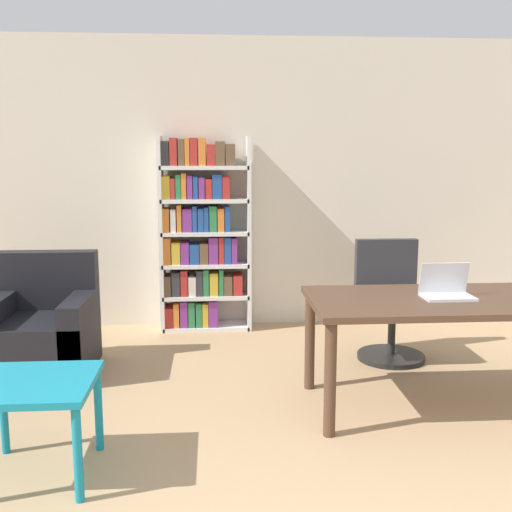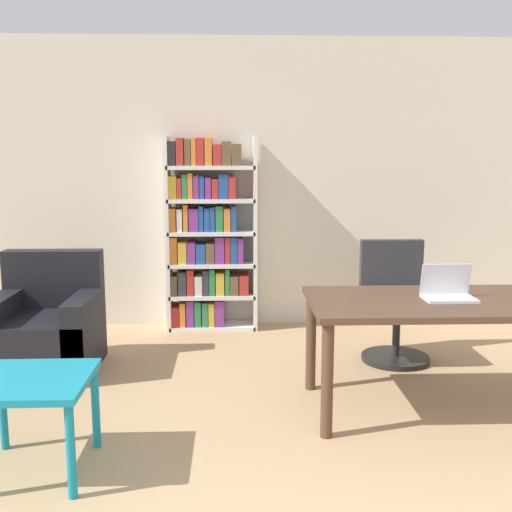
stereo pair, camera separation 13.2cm
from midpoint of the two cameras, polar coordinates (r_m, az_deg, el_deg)
The scene contains 7 objects.
wall_back at distance 5.74m, azimuth 3.85°, elevation 6.83°, with size 8.00×0.06×2.70m.
desk at distance 3.97m, azimuth 18.27°, elevation -5.20°, with size 1.68×0.85×0.72m.
laptop at distance 3.96m, azimuth 18.71°, elevation -3.21°, with size 0.31×0.21×0.22m.
office_chair at distance 4.93m, azimuth 13.83°, elevation -4.60°, with size 0.54×0.54×0.94m.
side_table_blue at distance 3.28m, azimuth -19.49°, elevation -12.14°, with size 0.58×0.58×0.51m.
armchair at distance 4.83m, azimuth -18.61°, elevation -6.83°, with size 0.76×0.76×0.88m.
bookshelf at distance 5.57m, azimuth -4.01°, elevation 1.88°, with size 0.84×0.28×1.79m.
Camera 2 is at (-0.53, -1.18, 1.60)m, focal length 42.00 mm.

